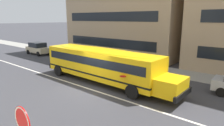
% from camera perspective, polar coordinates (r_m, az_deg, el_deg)
% --- Properties ---
extents(ground_plane, '(400.00, 400.00, 0.00)m').
position_cam_1_polar(ground_plane, '(14.05, -6.20, -7.69)').
color(ground_plane, '#38383D').
extents(sidewalk_far, '(120.00, 3.00, 0.01)m').
position_cam_1_polar(sidewalk_far, '(20.28, 10.42, -1.34)').
color(sidewalk_far, gray).
rests_on(sidewalk_far, ground_plane).
extents(lane_centreline, '(110.00, 0.16, 0.01)m').
position_cam_1_polar(lane_centreline, '(14.05, -6.20, -7.68)').
color(lane_centreline, silver).
rests_on(lane_centreline, ground_plane).
extents(school_bus, '(12.05, 2.95, 2.69)m').
position_cam_1_polar(school_bus, '(15.09, -2.96, 0.15)').
color(school_bus, yellow).
rests_on(school_bus, ground_plane).
extents(parked_car_beige_near_corner, '(3.92, 1.92, 1.64)m').
position_cam_1_polar(parked_car_beige_near_corner, '(29.32, -20.76, 4.07)').
color(parked_car_beige_near_corner, '#C1B28E').
rests_on(parked_car_beige_near_corner, ground_plane).
extents(parked_car_green_by_lamppost, '(3.92, 1.92, 1.64)m').
position_cam_1_polar(parked_car_green_by_lamppost, '(24.74, -13.38, 3.07)').
color(parked_car_green_by_lamppost, '#236038').
rests_on(parked_car_green_by_lamppost, ground_plane).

